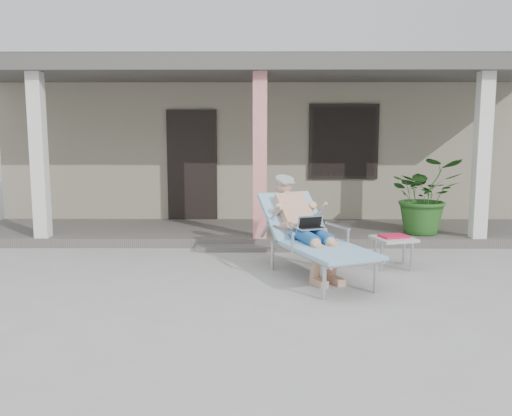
{
  "coord_description": "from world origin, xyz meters",
  "views": [
    {
      "loc": [
        -0.01,
        -6.42,
        1.85
      ],
      "look_at": [
        -0.05,
        0.6,
        0.85
      ],
      "focal_mm": 38.0,
      "sensor_mm": 36.0,
      "label": 1
    }
  ],
  "objects": [
    {
      "name": "porch_overhang",
      "position": [
        0.0,
        2.95,
        2.79
      ],
      "size": [
        10.0,
        2.3,
        2.85
      ],
      "color": "silver",
      "rests_on": "porch_deck"
    },
    {
      "name": "house",
      "position": [
        0.0,
        6.5,
        1.67
      ],
      "size": [
        10.4,
        5.4,
        3.3
      ],
      "color": "gray",
      "rests_on": "ground"
    },
    {
      "name": "porch_step",
      "position": [
        0.0,
        1.85,
        0.04
      ],
      "size": [
        2.0,
        0.3,
        0.07
      ],
      "primitive_type": "cube",
      "color": "#605B56",
      "rests_on": "ground"
    },
    {
      "name": "ground",
      "position": [
        0.0,
        0.0,
        0.0
      ],
      "size": [
        60.0,
        60.0,
        0.0
      ],
      "primitive_type": "plane",
      "color": "#9E9E99",
      "rests_on": "ground"
    },
    {
      "name": "potted_palm",
      "position": [
        2.75,
        2.52,
        0.79
      ],
      "size": [
        1.22,
        1.07,
        1.28
      ],
      "primitive_type": "imported",
      "rotation": [
        0.0,
        0.0,
        -0.07
      ],
      "color": "#26591E",
      "rests_on": "porch_deck"
    },
    {
      "name": "porch_deck",
      "position": [
        0.0,
        3.0,
        0.07
      ],
      "size": [
        10.0,
        2.0,
        0.15
      ],
      "primitive_type": "cube",
      "color": "#605B56",
      "rests_on": "ground"
    },
    {
      "name": "lounger",
      "position": [
        0.62,
        0.43,
        0.83
      ],
      "size": [
        1.48,
        2.13,
        1.34
      ],
      "rotation": [
        0.0,
        0.0,
        0.4
      ],
      "color": "#B7B7BC",
      "rests_on": "ground"
    },
    {
      "name": "side_table",
      "position": [
        1.82,
        0.8,
        0.38
      ],
      "size": [
        0.63,
        0.63,
        0.45
      ],
      "rotation": [
        0.0,
        0.0,
        0.3
      ],
      "color": "#B1B1AC",
      "rests_on": "ground"
    }
  ]
}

